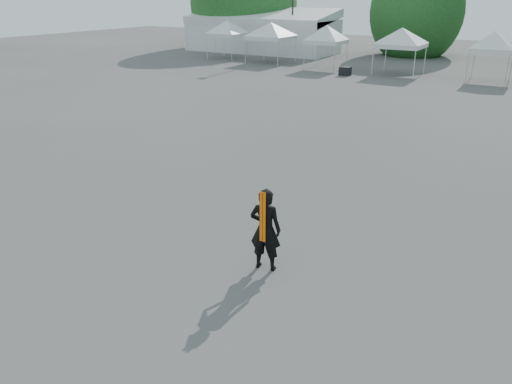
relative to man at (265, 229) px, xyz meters
The scene contains 11 objects.
ground 2.21m from the man, 89.13° to the left, with size 120.00×120.00×0.00m, color #474442.
marquee 43.04m from the man, 120.70° to the left, with size 15.00×6.25×4.23m.
tree_far_w 47.82m from the man, 123.00° to the left, with size 4.80×4.80×7.30m.
tree_mid_w 42.85m from the man, 100.75° to the left, with size 4.16×4.16×6.33m.
tent_a 37.85m from the man, 125.42° to the left, with size 4.08×4.08×3.88m.
tent_b 34.73m from the man, 119.40° to the left, with size 4.75×4.75×3.88m.
tent_c 31.34m from the man, 111.39° to the left, with size 3.86×3.86×3.88m.
tent_d 29.91m from the man, 100.83° to the left, with size 4.55×4.55×3.88m.
tent_e 29.39m from the man, 88.90° to the left, with size 3.75×3.75×3.88m.
man is the anchor object (origin of this frame).
crate_west 28.24m from the man, 108.16° to the left, with size 0.80×0.62×0.62m, color black.
Camera 1 is at (4.83, -10.43, 5.76)m, focal length 35.00 mm.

